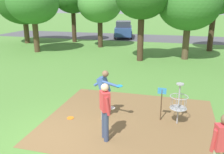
{
  "coord_description": "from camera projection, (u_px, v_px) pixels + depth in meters",
  "views": [
    {
      "loc": [
        3.48,
        -5.6,
        3.83
      ],
      "look_at": [
        1.05,
        3.33,
        1.0
      ],
      "focal_mm": 39.3,
      "sensor_mm": 36.0,
      "label": 1
    }
  ],
  "objects": [
    {
      "name": "ground_plane",
      "position": [
        48.0,
        139.0,
        7.16
      ],
      "size": [
        160.0,
        160.0,
        0.0
      ],
      "primitive_type": "plane",
      "color": "#518438"
    },
    {
      "name": "dirt_tee_pad",
      "position": [
        130.0,
        120.0,
        8.32
      ],
      "size": [
        5.6,
        4.95,
        0.01
      ],
      "primitive_type": "cube",
      "color": "brown",
      "rests_on": "ground"
    },
    {
      "name": "disc_golf_basket",
      "position": [
        177.0,
        102.0,
        7.89
      ],
      "size": [
        0.98,
        0.58,
        1.39
      ],
      "color": "#9E9EA3",
      "rests_on": "ground"
    },
    {
      "name": "player_foreground_watching",
      "position": [
        222.0,
        147.0,
        5.05
      ],
      "size": [
        0.5,
        0.44,
        1.71
      ],
      "color": "tan",
      "rests_on": "ground"
    },
    {
      "name": "player_throwing",
      "position": [
        104.0,
        91.0,
        8.16
      ],
      "size": [
        1.1,
        0.52,
        1.71
      ],
      "color": "tan",
      "rests_on": "ground"
    },
    {
      "name": "player_waiting_left",
      "position": [
        105.0,
        109.0,
        6.88
      ],
      "size": [
        0.45,
        0.48,
        1.71
      ],
      "color": "#384260",
      "rests_on": "ground"
    },
    {
      "name": "frisbee_by_tee",
      "position": [
        70.0,
        118.0,
        8.44
      ],
      "size": [
        0.24,
        0.24,
        0.02
      ],
      "primitive_type": "cylinder",
      "color": "orange",
      "rests_on": "ground"
    },
    {
      "name": "tree_near_left",
      "position": [
        189.0,
        4.0,
        16.15
      ],
      "size": [
        4.15,
        4.15,
        5.52
      ],
      "color": "brown",
      "rests_on": "ground"
    },
    {
      "name": "tree_mid_left",
      "position": [
        33.0,
        2.0,
        18.65
      ],
      "size": [
        3.96,
        3.96,
        5.57
      ],
      "color": "#4C3823",
      "rests_on": "ground"
    },
    {
      "name": "tree_far_left",
      "position": [
        23.0,
        1.0,
        22.91
      ],
      "size": [
        5.06,
        5.06,
        6.1
      ],
      "color": "#4C3823",
      "rests_on": "ground"
    },
    {
      "name": "tree_far_center",
      "position": [
        100.0,
        4.0,
        20.79
      ],
      "size": [
        3.75,
        3.75,
        5.31
      ],
      "color": "#422D1E",
      "rests_on": "ground"
    },
    {
      "name": "parking_lot_strip",
      "position": [
        147.0,
        38.0,
        27.56
      ],
      "size": [
        36.0,
        6.0,
        0.01
      ],
      "primitive_type": "cube",
      "color": "#4C4C51",
      "rests_on": "ground"
    },
    {
      "name": "parked_car_leftmost",
      "position": [
        123.0,
        29.0,
        27.45
      ],
      "size": [
        2.57,
        4.47,
        1.84
      ],
      "color": "#2D4784",
      "rests_on": "ground"
    }
  ]
}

